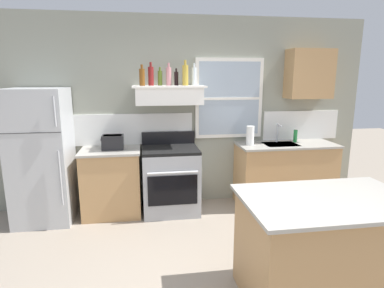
{
  "coord_description": "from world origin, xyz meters",
  "views": [
    {
      "loc": [
        -0.6,
        -2.35,
        1.87
      ],
      "look_at": [
        -0.05,
        1.2,
        1.1
      ],
      "focal_mm": 29.71,
      "sensor_mm": 36.0,
      "label": 1
    }
  ],
  "objects_px": {
    "bottle_amber_wine": "(142,77)",
    "bottle_champagne_gold_foil": "(185,75)",
    "refrigerator": "(42,156)",
    "kitchen_island": "(325,249)",
    "bottle_balsamic_dark": "(176,78)",
    "bottle_clear_tall": "(194,76)",
    "toaster": "(113,142)",
    "bottle_red_label_wine": "(151,76)",
    "stove_range": "(171,179)",
    "dish_soap_bottle": "(295,136)",
    "bottle_rose_pink": "(169,76)",
    "bottle_olive_oil_square": "(160,78)",
    "paper_towel_roll": "(250,135)"
  },
  "relations": [
    {
      "from": "refrigerator",
      "to": "dish_soap_bottle",
      "type": "distance_m",
      "value": 3.54
    },
    {
      "from": "bottle_clear_tall",
      "to": "stove_range",
      "type": "bearing_deg",
      "value": -160.12
    },
    {
      "from": "paper_towel_roll",
      "to": "kitchen_island",
      "type": "xyz_separation_m",
      "value": [
        -0.03,
        -2.05,
        -0.59
      ]
    },
    {
      "from": "bottle_olive_oil_square",
      "to": "bottle_clear_tall",
      "type": "distance_m",
      "value": 0.46
    },
    {
      "from": "toaster",
      "to": "bottle_balsamic_dark",
      "type": "xyz_separation_m",
      "value": [
        0.87,
        0.1,
        0.83
      ]
    },
    {
      "from": "bottle_rose_pink",
      "to": "dish_soap_bottle",
      "type": "relative_size",
      "value": 1.65
    },
    {
      "from": "bottle_amber_wine",
      "to": "bottle_red_label_wine",
      "type": "relative_size",
      "value": 0.89
    },
    {
      "from": "toaster",
      "to": "stove_range",
      "type": "bearing_deg",
      "value": -3.93
    },
    {
      "from": "bottle_balsamic_dark",
      "to": "dish_soap_bottle",
      "type": "height_order",
      "value": "bottle_balsamic_dark"
    },
    {
      "from": "bottle_red_label_wine",
      "to": "bottle_balsamic_dark",
      "type": "relative_size",
      "value": 1.34
    },
    {
      "from": "stove_range",
      "to": "bottle_amber_wine",
      "type": "height_order",
      "value": "bottle_amber_wine"
    },
    {
      "from": "refrigerator",
      "to": "dish_soap_bottle",
      "type": "height_order",
      "value": "refrigerator"
    },
    {
      "from": "dish_soap_bottle",
      "to": "kitchen_island",
      "type": "bearing_deg",
      "value": -109.71
    },
    {
      "from": "refrigerator",
      "to": "kitchen_island",
      "type": "distance_m",
      "value": 3.43
    },
    {
      "from": "refrigerator",
      "to": "kitchen_island",
      "type": "relative_size",
      "value": 1.23
    },
    {
      "from": "paper_towel_roll",
      "to": "dish_soap_bottle",
      "type": "xyz_separation_m",
      "value": [
        0.74,
        0.1,
        -0.04
      ]
    },
    {
      "from": "bottle_red_label_wine",
      "to": "bottle_olive_oil_square",
      "type": "xyz_separation_m",
      "value": [
        0.12,
        0.02,
        -0.03
      ]
    },
    {
      "from": "bottle_amber_wine",
      "to": "bottle_rose_pink",
      "type": "relative_size",
      "value": 0.92
    },
    {
      "from": "bottle_balsamic_dark",
      "to": "bottle_champagne_gold_foil",
      "type": "distance_m",
      "value": 0.13
    },
    {
      "from": "bottle_amber_wine",
      "to": "bottle_olive_oil_square",
      "type": "bearing_deg",
      "value": 23.95
    },
    {
      "from": "stove_range",
      "to": "dish_soap_bottle",
      "type": "bearing_deg",
      "value": 4.18
    },
    {
      "from": "toaster",
      "to": "bottle_rose_pink",
      "type": "height_order",
      "value": "bottle_rose_pink"
    },
    {
      "from": "bottle_clear_tall",
      "to": "bottle_champagne_gold_foil",
      "type": "bearing_deg",
      "value": -167.43
    },
    {
      "from": "bottle_red_label_wine",
      "to": "bottle_olive_oil_square",
      "type": "height_order",
      "value": "bottle_red_label_wine"
    },
    {
      "from": "bottle_rose_pink",
      "to": "kitchen_island",
      "type": "relative_size",
      "value": 0.21
    },
    {
      "from": "bottle_red_label_wine",
      "to": "dish_soap_bottle",
      "type": "height_order",
      "value": "bottle_red_label_wine"
    },
    {
      "from": "toaster",
      "to": "bottle_amber_wine",
      "type": "bearing_deg",
      "value": -0.39
    },
    {
      "from": "refrigerator",
      "to": "paper_towel_roll",
      "type": "height_order",
      "value": "refrigerator"
    },
    {
      "from": "bottle_balsamic_dark",
      "to": "bottle_clear_tall",
      "type": "xyz_separation_m",
      "value": [
        0.24,
        -0.03,
        0.03
      ]
    },
    {
      "from": "bottle_red_label_wine",
      "to": "bottle_clear_tall",
      "type": "height_order",
      "value": "bottle_red_label_wine"
    },
    {
      "from": "bottle_red_label_wine",
      "to": "kitchen_island",
      "type": "relative_size",
      "value": 0.22
    },
    {
      "from": "bottle_balsamic_dark",
      "to": "paper_towel_roll",
      "type": "height_order",
      "value": "bottle_balsamic_dark"
    },
    {
      "from": "bottle_balsamic_dark",
      "to": "refrigerator",
      "type": "bearing_deg",
      "value": -174.33
    },
    {
      "from": "bottle_olive_oil_square",
      "to": "kitchen_island",
      "type": "xyz_separation_m",
      "value": [
        1.22,
        -2.17,
        -1.39
      ]
    },
    {
      "from": "refrigerator",
      "to": "bottle_olive_oil_square",
      "type": "bearing_deg",
      "value": 6.61
    },
    {
      "from": "refrigerator",
      "to": "bottle_champagne_gold_foil",
      "type": "relative_size",
      "value": 5.17
    },
    {
      "from": "bottle_red_label_wine",
      "to": "bottle_amber_wine",
      "type": "bearing_deg",
      "value": -142.29
    },
    {
      "from": "toaster",
      "to": "bottle_olive_oil_square",
      "type": "height_order",
      "value": "bottle_olive_oil_square"
    },
    {
      "from": "stove_range",
      "to": "bottle_red_label_wine",
      "type": "bearing_deg",
      "value": 148.66
    },
    {
      "from": "bottle_rose_pink",
      "to": "paper_towel_roll",
      "type": "distance_m",
      "value": 1.41
    },
    {
      "from": "bottle_rose_pink",
      "to": "bottle_balsamic_dark",
      "type": "bearing_deg",
      "value": 9.34
    },
    {
      "from": "bottle_amber_wine",
      "to": "bottle_champagne_gold_foil",
      "type": "bearing_deg",
      "value": 4.93
    },
    {
      "from": "stove_range",
      "to": "bottle_champagne_gold_foil",
      "type": "distance_m",
      "value": 1.44
    },
    {
      "from": "refrigerator",
      "to": "bottle_red_label_wine",
      "type": "relative_size",
      "value": 5.65
    },
    {
      "from": "stove_range",
      "to": "bottle_rose_pink",
      "type": "bearing_deg",
      "value": 86.98
    },
    {
      "from": "bottle_red_label_wine",
      "to": "bottle_clear_tall",
      "type": "relative_size",
      "value": 1.02
    },
    {
      "from": "bottle_amber_wine",
      "to": "dish_soap_bottle",
      "type": "distance_m",
      "value": 2.39
    },
    {
      "from": "stove_range",
      "to": "bottle_amber_wine",
      "type": "xyz_separation_m",
      "value": [
        -0.35,
        0.05,
        1.39
      ]
    },
    {
      "from": "toaster",
      "to": "dish_soap_bottle",
      "type": "bearing_deg",
      "value": 1.85
    },
    {
      "from": "bottle_rose_pink",
      "to": "dish_soap_bottle",
      "type": "distance_m",
      "value": 2.07
    }
  ]
}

